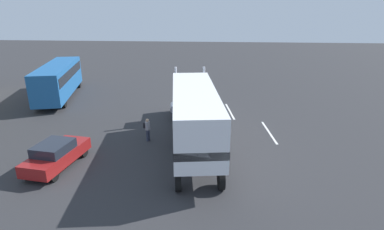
# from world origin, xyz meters

# --- Properties ---
(ground_plane) EXTENTS (120.00, 120.00, 0.00)m
(ground_plane) POSITION_xyz_m (0.00, 0.00, 0.00)
(ground_plane) COLOR #2D2D30
(lane_stripe_near) EXTENTS (4.38, 0.76, 0.01)m
(lane_stripe_near) POSITION_xyz_m (0.53, -3.50, 0.01)
(lane_stripe_near) COLOR silver
(lane_stripe_near) RESTS_ON ground_plane
(lane_stripe_mid) EXTENTS (4.39, 0.60, 0.01)m
(lane_stripe_mid) POSITION_xyz_m (-4.25, -6.25, 0.01)
(lane_stripe_mid) COLOR silver
(lane_stripe_mid) RESTS_ON ground_plane
(semi_truck) EXTENTS (14.37, 4.62, 4.50)m
(semi_truck) POSITION_xyz_m (-7.05, -0.77, 2.52)
(semi_truck) COLOR white
(semi_truck) RESTS_ON ground_plane
(person_bystander) EXTENTS (0.36, 0.47, 1.63)m
(person_bystander) POSITION_xyz_m (-6.47, 2.46, 0.89)
(person_bystander) COLOR #2D3347
(person_bystander) RESTS_ON ground_plane
(parked_bus) EXTENTS (11.29, 5.11, 3.40)m
(parked_bus) POSITION_xyz_m (3.71, 13.82, 2.07)
(parked_bus) COLOR #1E5999
(parked_bus) RESTS_ON ground_plane
(parked_car) EXTENTS (4.61, 2.39, 1.57)m
(parked_car) POSITION_xyz_m (-10.65, 6.90, 0.81)
(parked_car) COLOR maroon
(parked_car) RESTS_ON ground_plane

